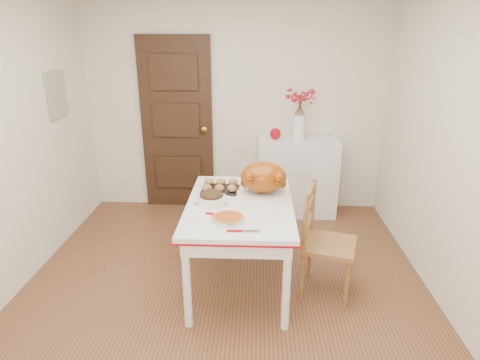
{
  "coord_description": "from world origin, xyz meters",
  "views": [
    {
      "loc": [
        0.26,
        -2.74,
        2.07
      ],
      "look_at": [
        0.13,
        0.32,
        0.95
      ],
      "focal_mm": 30.08,
      "sensor_mm": 36.0,
      "label": 1
    }
  ],
  "objects_px": {
    "turkey_platter": "(263,179)",
    "pumpkin_pie": "(228,218)",
    "sideboard": "(297,177)",
    "chair_oak": "(329,242)",
    "kitchen_table": "(240,244)"
  },
  "relations": [
    {
      "from": "kitchen_table",
      "to": "chair_oak",
      "type": "distance_m",
      "value": 0.74
    },
    {
      "from": "turkey_platter",
      "to": "pumpkin_pie",
      "type": "relative_size",
      "value": 1.89
    },
    {
      "from": "turkey_platter",
      "to": "kitchen_table",
      "type": "bearing_deg",
      "value": -140.4
    },
    {
      "from": "sideboard",
      "to": "turkey_platter",
      "type": "relative_size",
      "value": 2.03
    },
    {
      "from": "turkey_platter",
      "to": "pumpkin_pie",
      "type": "height_order",
      "value": "turkey_platter"
    },
    {
      "from": "sideboard",
      "to": "chair_oak",
      "type": "bearing_deg",
      "value": -85.73
    },
    {
      "from": "chair_oak",
      "to": "sideboard",
      "type": "bearing_deg",
      "value": 20.86
    },
    {
      "from": "sideboard",
      "to": "pumpkin_pie",
      "type": "distance_m",
      "value": 2.0
    },
    {
      "from": "chair_oak",
      "to": "pumpkin_pie",
      "type": "bearing_deg",
      "value": 123.82
    },
    {
      "from": "chair_oak",
      "to": "kitchen_table",
      "type": "bearing_deg",
      "value": 99.87
    },
    {
      "from": "sideboard",
      "to": "pumpkin_pie",
      "type": "height_order",
      "value": "sideboard"
    },
    {
      "from": "turkey_platter",
      "to": "chair_oak",
      "type": "bearing_deg",
      "value": -30.19
    },
    {
      "from": "sideboard",
      "to": "chair_oak",
      "type": "xyz_separation_m",
      "value": [
        0.12,
        -1.6,
        0.01
      ]
    },
    {
      "from": "chair_oak",
      "to": "turkey_platter",
      "type": "distance_m",
      "value": 0.75
    },
    {
      "from": "chair_oak",
      "to": "turkey_platter",
      "type": "height_order",
      "value": "turkey_platter"
    }
  ]
}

